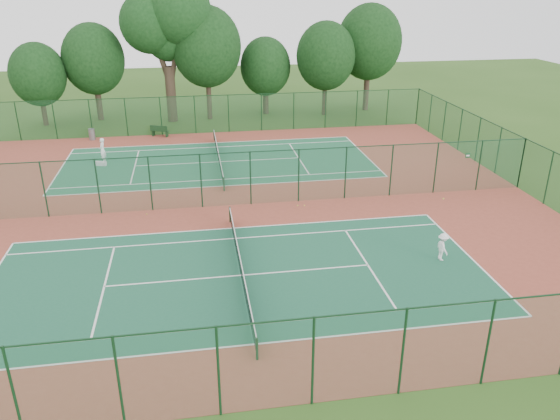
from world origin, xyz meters
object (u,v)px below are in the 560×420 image
object	(u,v)px
trash_bin	(92,134)
kit_bag	(101,164)
bench	(160,131)
player_far	(102,150)
player_near	(443,247)
big_tree	(167,22)

from	to	relation	value
trash_bin	kit_bag	xyz separation A→B (m)	(1.74, -7.68, -0.34)
bench	trash_bin	bearing A→B (deg)	-155.24
player_far	kit_bag	size ratio (longest dim) A/B	2.25
player_near	bench	distance (m)	30.44
kit_bag	big_tree	world-z (taller)	big_tree
kit_bag	big_tree	xyz separation A→B (m)	(5.34, 13.78, 9.31)
trash_bin	big_tree	world-z (taller)	big_tree
player_far	big_tree	size ratio (longest dim) A/B	0.14
kit_bag	player_far	bearing A→B (deg)	105.02
player_far	kit_bag	distance (m)	1.27
bench	player_far	bearing A→B (deg)	-97.30
player_near	kit_bag	xyz separation A→B (m)	(-19.25, 18.64, -0.58)
player_near	trash_bin	distance (m)	33.66
bench	big_tree	world-z (taller)	big_tree
bench	kit_bag	size ratio (longest dim) A/B	2.08
bench	big_tree	size ratio (longest dim) A/B	0.13
player_near	bench	bearing A→B (deg)	27.59
player_near	big_tree	distance (m)	36.34
trash_bin	bench	distance (m)	5.90
trash_bin	kit_bag	world-z (taller)	trash_bin
player_far	player_near	bearing A→B (deg)	54.93
big_tree	player_far	bearing A→B (deg)	-112.34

